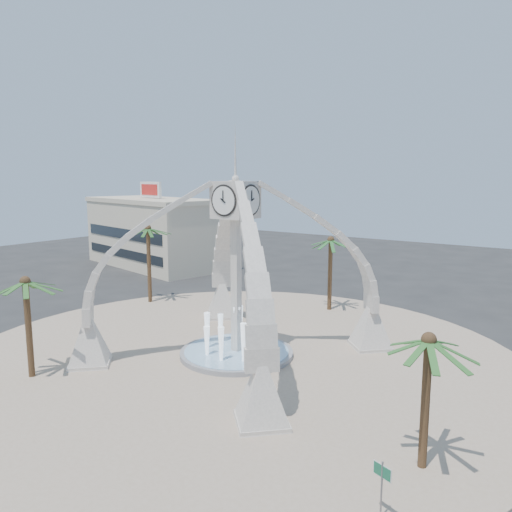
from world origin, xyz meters
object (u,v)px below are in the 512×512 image
Objects in this scene: palm_west at (148,230)px; palm_south at (25,283)px; street_sign at (382,479)px; palm_north at (331,241)px; fountain at (237,352)px; palm_east at (429,342)px; clock_tower at (236,266)px.

palm_south is (8.21, -17.63, -1.29)m from palm_west.
street_sign is (23.11, 0.04, -4.46)m from palm_south.
palm_south is at bearing -107.43° from palm_north.
palm_east is at bearing -22.49° from fountain.
fountain is 16.25m from palm_north.
palm_north is at bearing 91.26° from clock_tower.
palm_north is 26.69m from palm_south.
palm_south reaches higher than street_sign.
palm_north is at bearing 140.79° from street_sign.
palm_west is 1.11× the size of palm_north.
palm_south is (-7.99, -25.46, -0.53)m from palm_north.
fountain is at bearing -88.74° from palm_north.
palm_east is (15.01, -6.21, 5.45)m from fountain.
palm_west reaches higher than fountain.
palm_north is (-15.34, 21.16, 0.90)m from palm_east.
palm_north is (16.20, 7.83, -0.76)m from palm_west.
palm_east is 2.84× the size of street_sign.
fountain is 3.44× the size of street_sign.
palm_south is at bearing -128.37° from clock_tower.
palm_south is at bearing -65.04° from palm_west.
street_sign is at bearing -29.33° from palm_west.
fountain is 17.13m from palm_east.
clock_tower reaches higher than palm_north.
fountain is 1.21× the size of palm_east.
street_sign is (14.79, -10.47, 1.37)m from fountain.
palm_east reaches higher than street_sign.
street_sign is (15.12, -25.42, -4.99)m from palm_north.
palm_north reaches higher than palm_south.
palm_west is 1.20× the size of palm_south.
fountain is at bearing -23.31° from palm_west.
clock_tower is 2.38× the size of palm_north.
palm_east is at bearing -22.49° from clock_tower.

